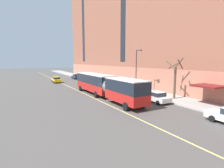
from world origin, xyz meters
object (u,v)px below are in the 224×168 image
(parked_car_navy_3, at_px, (76,77))
(street_tree_mid_block, at_px, (175,78))
(fire_hydrant, at_px, (149,94))
(parked_car_white_1, at_px, (156,97))
(street_lamp, at_px, (137,67))
(parked_car_darkgray_2, at_px, (89,80))
(parked_car_darkgray_0, at_px, (127,90))
(city_bus, at_px, (104,85))
(taxi_cab, at_px, (56,80))
(parked_car_silver_5, at_px, (100,83))

(parked_car_navy_3, relative_size, street_tree_mid_block, 0.69)
(street_tree_mid_block, bearing_deg, fire_hydrant, 120.86)
(street_tree_mid_block, bearing_deg, parked_car_white_1, -177.02)
(parked_car_navy_3, xyz_separation_m, street_lamp, (1.88, -29.62, 3.99))
(parked_car_white_1, bearing_deg, parked_car_darkgray_2, 90.10)
(parked_car_darkgray_0, bearing_deg, street_lamp, -10.51)
(city_bus, relative_size, parked_car_navy_3, 4.50)
(parked_car_white_1, relative_size, street_tree_mid_block, 0.70)
(taxi_cab, relative_size, street_lamp, 0.61)
(parked_car_navy_3, distance_m, fire_hydrant, 33.06)
(city_bus, bearing_deg, street_lamp, 2.93)
(parked_car_darkgray_0, xyz_separation_m, fire_hydrant, (1.79, -3.74, -0.29))
(parked_car_white_1, height_order, street_lamp, street_lamp)
(fire_hydrant, bearing_deg, street_lamp, 88.31)
(parked_car_darkgray_2, relative_size, street_tree_mid_block, 0.70)
(parked_car_silver_5, distance_m, taxi_cab, 14.01)
(parked_car_darkgray_2, xyz_separation_m, taxi_cab, (-7.51, 4.52, 0.00))
(city_bus, xyz_separation_m, parked_car_white_1, (4.88, -6.71, -1.28))
(parked_car_darkgray_0, height_order, parked_car_darkgray_2, same)
(city_bus, distance_m, parked_car_white_1, 8.39)
(city_bus, height_order, parked_car_darkgray_2, city_bus)
(taxi_cab, bearing_deg, parked_car_navy_3, 40.99)
(parked_car_navy_3, bearing_deg, parked_car_white_1, -89.95)
(parked_car_white_1, bearing_deg, taxi_cab, 104.07)
(parked_car_silver_5, bearing_deg, parked_car_navy_3, 90.02)
(parked_car_silver_5, height_order, street_lamp, street_lamp)
(street_tree_mid_block, height_order, fire_hydrant, street_tree_mid_block)
(parked_car_darkgray_0, bearing_deg, street_tree_mid_block, -61.83)
(city_bus, bearing_deg, parked_car_darkgray_2, 75.67)
(parked_car_darkgray_0, height_order, parked_car_silver_5, same)
(city_bus, height_order, parked_car_white_1, city_bus)
(city_bus, height_order, street_lamp, street_lamp)
(parked_car_white_1, height_order, taxi_cab, same)
(city_bus, relative_size, taxi_cab, 4.09)
(parked_car_darkgray_2, relative_size, fire_hydrant, 6.01)
(city_bus, bearing_deg, parked_car_white_1, -54.00)
(parked_car_darkgray_0, height_order, taxi_cab, same)
(city_bus, xyz_separation_m, street_tree_mid_block, (8.70, -6.51, 1.17))
(street_tree_mid_block, distance_m, fire_hydrant, 4.88)
(parked_car_darkgray_2, bearing_deg, fire_hydrant, -85.34)
(fire_hydrant, bearing_deg, parked_car_white_1, -115.42)
(taxi_cab, bearing_deg, street_lamp, -67.85)
(city_bus, height_order, parked_car_silver_5, city_bus)
(parked_car_darkgray_2, height_order, parked_car_silver_5, same)
(parked_car_darkgray_2, distance_m, fire_hydrant, 22.03)
(parked_car_white_1, height_order, parked_car_navy_3, same)
(taxi_cab, height_order, fire_hydrant, taxi_cab)
(city_bus, distance_m, parked_car_darkgray_0, 5.05)
(taxi_cab, distance_m, street_tree_mid_block, 32.12)
(parked_car_navy_3, relative_size, taxi_cab, 0.91)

